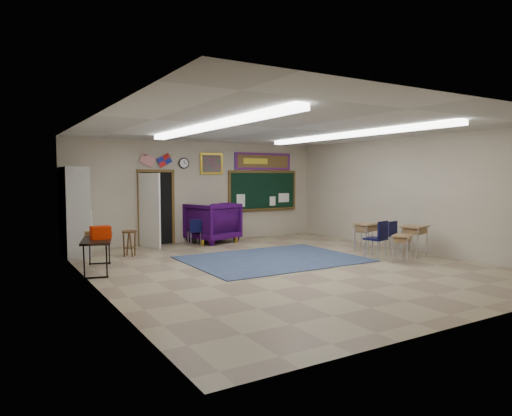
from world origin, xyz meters
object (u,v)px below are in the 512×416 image
folding_table (98,253)px  student_desk_front_left (368,236)px  wingback_armchair (212,222)px  student_desk_front_right (363,236)px  wooden_stool (129,243)px

folding_table → student_desk_front_left: bearing=4.8°
wingback_armchair → student_desk_front_left: (2.68, -3.71, -0.17)m
wingback_armchair → student_desk_front_right: bearing=114.4°
wooden_stool → student_desk_front_left: bearing=-25.2°
wingback_armchair → wooden_stool: bearing=5.6°
folding_table → wooden_stool: (1.05, 1.40, -0.05)m
folding_table → wingback_armchair: bearing=48.4°
student_desk_front_right → wooden_stool: (-5.68, 2.20, -0.03)m
wingback_armchair → folding_table: size_ratio=0.74×
student_desk_front_left → wingback_armchair: bearing=120.6°
student_desk_front_right → wooden_stool: bearing=136.4°
student_desk_front_right → folding_table: (-6.73, 0.80, 0.03)m
wingback_armchair → student_desk_front_right: 4.42m
student_desk_front_right → wooden_stool: size_ratio=1.01×
student_desk_front_left → folding_table: size_ratio=0.43×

